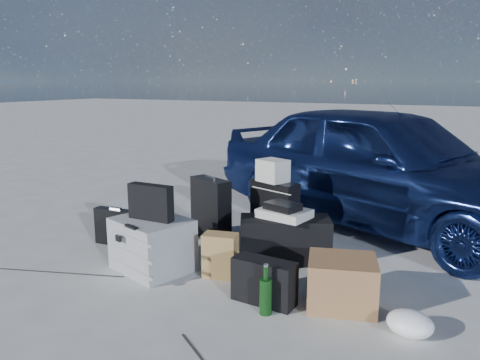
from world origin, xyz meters
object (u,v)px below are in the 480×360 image
briefcase (117,227)px  cardboard_box (342,283)px  pelican_case (152,244)px  green_bottle (266,290)px  suitcase_right (274,211)px  duffel_bag (285,239)px  suitcase_left (211,209)px  car (380,165)px

briefcase → cardboard_box: (2.24, -0.26, -0.00)m
pelican_case → cardboard_box: pelican_case is taller
cardboard_box → green_bottle: (-0.42, -0.34, -0.00)m
suitcase_right → green_bottle: suitcase_right is taller
cardboard_box → duffel_bag: bearing=137.4°
pelican_case → suitcase_left: 0.91m
suitcase_right → green_bottle: 1.51m
duffel_bag → green_bottle: 0.98m
briefcase → suitcase_left: size_ratio=0.75×
green_bottle → car: bearing=83.7°
pelican_case → duffel_bag: bearing=54.5°
briefcase → duffel_bag: bearing=10.0°
suitcase_right → cardboard_box: (0.96, -1.07, -0.12)m
green_bottle → pelican_case: bearing=166.3°
duffel_bag → suitcase_right: bearing=96.9°
cardboard_box → green_bottle: 0.54m
pelican_case → suitcase_right: size_ratio=1.01×
car → green_bottle: (-0.27, -2.40, -0.49)m
car → green_bottle: bearing=-163.4°
briefcase → duffel_bag: 1.61m
suitcase_right → duffel_bag: suitcase_right is taller
briefcase → car: bearing=38.3°
pelican_case → suitcase_left: (0.03, 0.90, 0.09)m
cardboard_box → green_bottle: size_ratio=1.36×
briefcase → cardboard_box: briefcase is taller
suitcase_right → car: bearing=69.8°
pelican_case → briefcase: 0.74m
briefcase → green_bottle: (1.82, -0.60, -0.01)m
suitcase_left → duffel_bag: size_ratio=0.79×
duffel_bag → green_bottle: (0.24, -0.95, -0.02)m
pelican_case → cardboard_box: 1.57m
duffel_bag → car: bearing=44.9°
briefcase → suitcase_right: 1.52m
car → suitcase_left: 1.88m
pelican_case → car: bearing=74.3°
suitcase_left → suitcase_right: bearing=45.7°
suitcase_left → cardboard_box: 1.76m
cardboard_box → pelican_case: bearing=-177.7°
car → suitcase_left: (-1.39, -1.22, -0.36)m
suitcase_right → duffel_bag: (0.29, -0.46, -0.10)m
pelican_case → green_bottle: 1.18m
pelican_case → briefcase: size_ratio=1.32×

